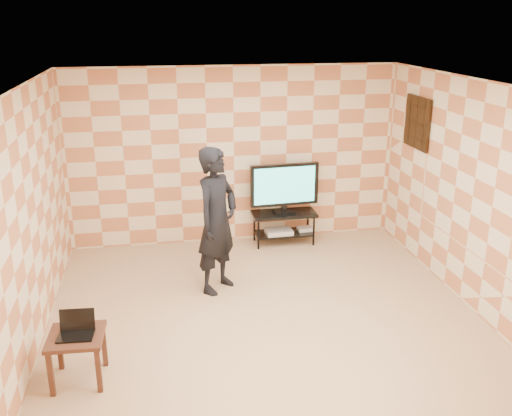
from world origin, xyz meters
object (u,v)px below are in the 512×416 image
(side_table, at_px, (77,343))
(tv_stand, at_px, (284,221))
(tv, at_px, (284,186))
(person, at_px, (217,221))

(side_table, bearing_deg, tv_stand, 48.58)
(tv, distance_m, side_table, 4.17)
(tv_stand, height_order, tv, tv)
(tv_stand, distance_m, side_table, 4.14)
(tv_stand, relative_size, tv, 0.93)
(tv_stand, xyz_separation_m, person, (-1.18, -1.38, 0.57))
(tv_stand, relative_size, side_table, 1.82)
(tv, relative_size, person, 0.57)
(tv_stand, distance_m, person, 1.90)
(tv_stand, xyz_separation_m, tv, (-0.00, -0.00, 0.56))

